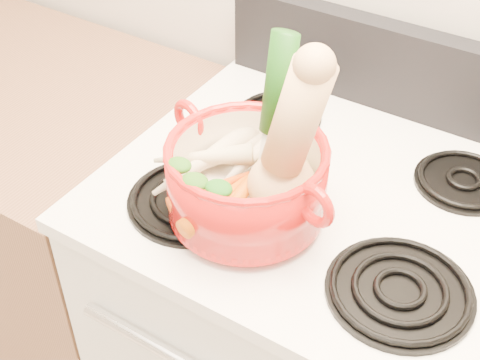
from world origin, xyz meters
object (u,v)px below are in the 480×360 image
Objects in this scene: squash at (298,143)px; stove_body at (313,354)px; leek at (273,119)px; dutch_oven at (247,180)px.

stove_body is at bearing 62.80° from squash.
leek is at bearing 133.75° from squash.
leek reaches higher than dutch_oven.
squash reaches higher than dutch_oven.
dutch_oven is 0.12m from leek.
dutch_oven is 0.13m from squash.
squash is at bearing -24.79° from leek.
squash is at bearing 22.24° from dutch_oven.
dutch_oven is 0.88× the size of leek.
stove_body is 0.69m from leek.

